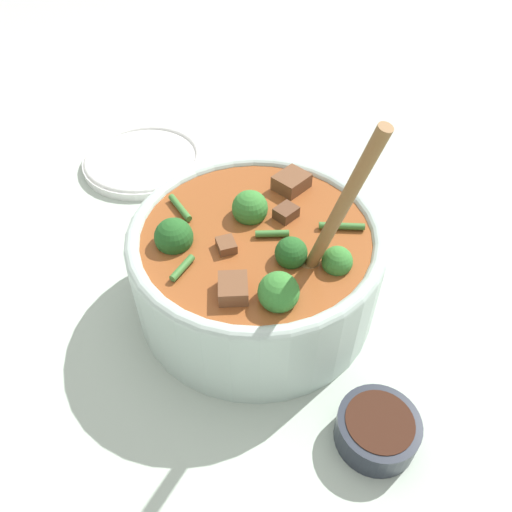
{
  "coord_description": "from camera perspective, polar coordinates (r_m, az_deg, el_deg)",
  "views": [
    {
      "loc": [
        0.08,
        0.36,
        0.45
      ],
      "look_at": [
        0.0,
        0.0,
        0.07
      ],
      "focal_mm": 35.0,
      "sensor_mm": 36.0,
      "label": 1
    }
  ],
  "objects": [
    {
      "name": "condiment_bowl",
      "position": [
        0.49,
        13.7,
        -18.64
      ],
      "size": [
        0.08,
        0.08,
        0.03
      ],
      "color": "#232833",
      "rests_on": "ground_plane"
    },
    {
      "name": "ground_plane",
      "position": [
        0.59,
        -0.0,
        -4.99
      ],
      "size": [
        4.0,
        4.0,
        0.0
      ],
      "primitive_type": "plane",
      "color": "#ADBCAD"
    },
    {
      "name": "stew_bowl",
      "position": [
        0.54,
        0.02,
        -0.59
      ],
      "size": [
        0.27,
        0.27,
        0.27
      ],
      "color": "#B2C6BC",
      "rests_on": "ground_plane"
    },
    {
      "name": "empty_plate",
      "position": [
        0.8,
        -12.71,
        10.72
      ],
      "size": [
        0.18,
        0.18,
        0.02
      ],
      "color": "white",
      "rests_on": "ground_plane"
    }
  ]
}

